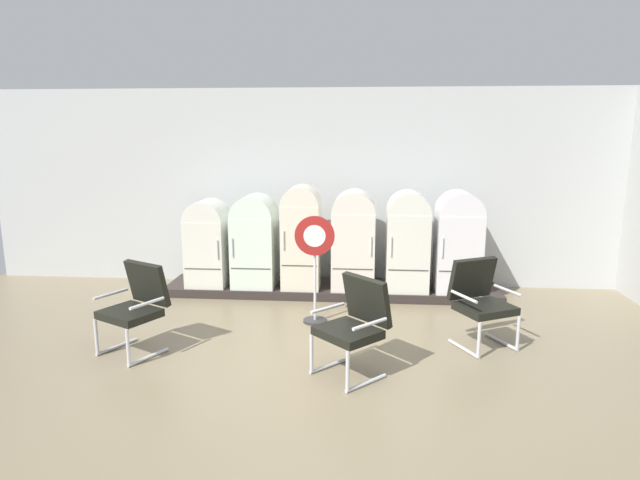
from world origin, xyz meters
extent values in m
cube|color=#7D6F54|center=(0.00, 0.00, -0.03)|extent=(12.00, 10.00, 0.05)
cube|color=#BCBFBE|center=(0.00, 3.66, 1.61)|extent=(11.76, 0.12, 3.22)
cube|color=#47443F|center=(0.00, 3.66, 2.87)|extent=(11.76, 0.07, 0.06)
cube|color=#302826|center=(0.00, 3.02, 0.07)|extent=(5.23, 0.95, 0.13)
cube|color=silver|center=(-1.96, 2.91, 0.66)|extent=(0.62, 0.65, 1.05)
cylinder|color=silver|center=(-1.96, 2.91, 1.18)|extent=(0.62, 0.63, 0.62)
cube|color=#383838|center=(-1.96, 2.59, 0.47)|extent=(0.57, 0.01, 0.01)
cylinder|color=silver|center=(-1.71, 2.57, 0.78)|extent=(0.02, 0.02, 0.28)
cube|color=silver|center=(-1.21, 2.93, 0.69)|extent=(0.66, 0.68, 1.11)
cylinder|color=silver|center=(-1.21, 2.93, 1.24)|extent=(0.66, 0.66, 0.66)
cube|color=#383838|center=(-1.21, 2.59, 0.49)|extent=(0.61, 0.01, 0.01)
cylinder|color=silver|center=(-1.48, 2.57, 0.82)|extent=(0.02, 0.02, 0.28)
cube|color=beige|center=(-0.46, 2.88, 0.79)|extent=(0.58, 0.59, 1.31)
cylinder|color=beige|center=(-0.46, 2.88, 1.44)|extent=(0.58, 0.57, 0.58)
cube|color=#383838|center=(-0.46, 2.59, 0.55)|extent=(0.54, 0.01, 0.01)
cylinder|color=silver|center=(-0.69, 2.57, 0.94)|extent=(0.02, 0.02, 0.28)
cube|color=silver|center=(0.34, 2.92, 0.73)|extent=(0.65, 0.66, 1.20)
cylinder|color=silver|center=(0.34, 2.92, 1.33)|extent=(0.65, 0.64, 0.65)
cube|color=#383838|center=(0.34, 2.59, 0.52)|extent=(0.60, 0.01, 0.01)
cylinder|color=silver|center=(0.61, 2.57, 0.88)|extent=(0.02, 0.02, 0.28)
cube|color=silver|center=(1.17, 2.92, 0.73)|extent=(0.64, 0.66, 1.20)
cylinder|color=silver|center=(1.17, 2.92, 1.33)|extent=(0.64, 0.64, 0.64)
cube|color=#383838|center=(1.17, 2.59, 0.52)|extent=(0.59, 0.01, 0.01)
cylinder|color=silver|center=(0.91, 2.57, 0.88)|extent=(0.02, 0.02, 0.28)
cube|color=white|center=(1.93, 2.92, 0.73)|extent=(0.67, 0.66, 1.19)
cylinder|color=white|center=(1.93, 2.92, 1.32)|extent=(0.67, 0.65, 0.67)
cube|color=#383838|center=(1.93, 2.59, 0.51)|extent=(0.62, 0.01, 0.01)
cylinder|color=silver|center=(1.65, 2.57, 0.87)|extent=(0.02, 0.02, 0.28)
cylinder|color=silver|center=(-2.41, 0.59, 0.02)|extent=(0.30, 0.51, 0.04)
cylinder|color=silver|center=(-2.53, 0.36, 0.23)|extent=(0.05, 0.05, 0.42)
cylinder|color=silver|center=(-1.92, 0.32, 0.02)|extent=(0.30, 0.51, 0.04)
cylinder|color=silver|center=(-2.04, 0.09, 0.23)|extent=(0.05, 0.05, 0.42)
cube|color=black|center=(-2.16, 0.45, 0.48)|extent=(0.77, 0.73, 0.09)
cube|color=black|center=(-2.03, 0.70, 0.79)|extent=(0.61, 0.44, 0.52)
cylinder|color=silver|center=(-2.44, 0.60, 0.67)|extent=(0.25, 0.42, 0.04)
cylinder|color=silver|center=(-1.88, 0.30, 0.67)|extent=(0.25, 0.42, 0.04)
cylinder|color=silver|center=(1.70, 0.87, 0.02)|extent=(0.29, 0.52, 0.04)
cylinder|color=silver|center=(1.82, 0.63, 0.23)|extent=(0.05, 0.05, 0.42)
cylinder|color=silver|center=(2.20, 1.12, 0.02)|extent=(0.29, 0.52, 0.04)
cylinder|color=silver|center=(2.32, 0.89, 0.23)|extent=(0.05, 0.05, 0.42)
cube|color=black|center=(1.95, 0.99, 0.48)|extent=(0.77, 0.73, 0.09)
cube|color=black|center=(1.83, 1.24, 0.79)|extent=(0.61, 0.43, 0.52)
cylinder|color=silver|center=(1.67, 0.85, 0.67)|extent=(0.24, 0.43, 0.04)
cylinder|color=silver|center=(2.24, 1.14, 0.67)|extent=(0.24, 0.43, 0.04)
cylinder|color=silver|center=(0.16, 0.28, 0.02)|extent=(0.43, 0.43, 0.04)
cylinder|color=silver|center=(-0.03, 0.10, 0.23)|extent=(0.06, 0.06, 0.42)
cylinder|color=silver|center=(0.55, -0.11, 0.02)|extent=(0.43, 0.43, 0.04)
cylinder|color=silver|center=(0.37, -0.30, 0.23)|extent=(0.06, 0.06, 0.42)
cube|color=black|center=(0.36, 0.08, 0.48)|extent=(0.79, 0.79, 0.09)
cube|color=black|center=(0.55, 0.28, 0.79)|extent=(0.55, 0.55, 0.52)
cylinder|color=silver|center=(0.13, 0.31, 0.67)|extent=(0.35, 0.35, 0.04)
cylinder|color=silver|center=(0.58, -0.14, 0.67)|extent=(0.35, 0.35, 0.04)
cylinder|color=#2D2D30|center=(-0.14, 1.69, 0.01)|extent=(0.32, 0.32, 0.03)
cylinder|color=silver|center=(-0.14, 1.69, 0.61)|extent=(0.04, 0.04, 1.17)
cylinder|color=maroon|center=(-0.14, 1.66, 1.20)|extent=(0.53, 0.02, 0.53)
cylinder|color=white|center=(-0.14, 1.65, 1.20)|extent=(0.29, 0.00, 0.29)
camera|label=1|loc=(0.52, -5.23, 2.55)|focal=30.27mm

